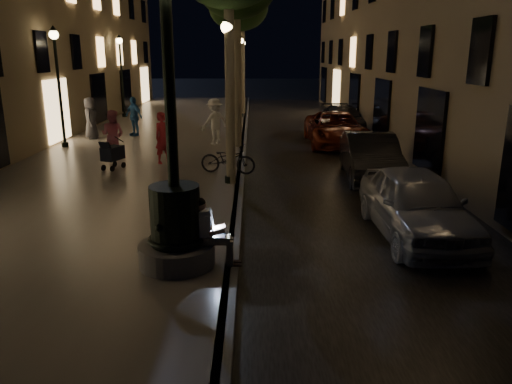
{
  "coord_description": "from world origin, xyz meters",
  "views": [
    {
      "loc": [
        0.39,
        -6.53,
        3.97
      ],
      "look_at": [
        0.46,
        3.0,
        1.3
      ],
      "focal_mm": 35.0,
      "sensor_mm": 36.0,
      "label": 1
    }
  ],
  "objects_px": {
    "lamp_curb_a": "(228,79)",
    "pedestrian_white": "(215,121)",
    "lamp_left_c": "(121,66)",
    "car_rear": "(344,118)",
    "bicycle": "(228,159)",
    "lamp_curb_b": "(237,70)",
    "car_front": "(416,204)",
    "car_second": "(371,157)",
    "pedestrian_blue": "(134,116)",
    "pedestrian_dark": "(91,118)",
    "tree_far": "(242,11)",
    "stroller": "(112,153)",
    "tree_third": "(238,8)",
    "seated_man_laptop": "(210,229)",
    "lamp_curb_c": "(241,66)",
    "pedestrian_red": "(163,138)",
    "lamp_curb_d": "(243,63)",
    "lamp_left_b": "(58,72)",
    "pedestrian_pink": "(113,135)",
    "car_third": "(336,129)",
    "fountain_lamppost": "(175,212)"
  },
  "relations": [
    {
      "from": "tree_far",
      "to": "lamp_left_c",
      "type": "distance_m",
      "value": 8.11
    },
    {
      "from": "lamp_curb_b",
      "to": "pedestrian_pink",
      "type": "bearing_deg",
      "value": -134.46
    },
    {
      "from": "tree_far",
      "to": "pedestrian_pink",
      "type": "height_order",
      "value": "tree_far"
    },
    {
      "from": "seated_man_laptop",
      "to": "lamp_curb_c",
      "type": "relative_size",
      "value": 0.27
    },
    {
      "from": "seated_man_laptop",
      "to": "lamp_curb_c",
      "type": "height_order",
      "value": "lamp_curb_c"
    },
    {
      "from": "pedestrian_pink",
      "to": "pedestrian_white",
      "type": "xyz_separation_m",
      "value": [
        3.49,
        3.07,
        0.07
      ]
    },
    {
      "from": "pedestrian_blue",
      "to": "bicycle",
      "type": "bearing_deg",
      "value": -21.03
    },
    {
      "from": "car_front",
      "to": "car_second",
      "type": "height_order",
      "value": "car_front"
    },
    {
      "from": "pedestrian_red",
      "to": "pedestrian_dark",
      "type": "xyz_separation_m",
      "value": [
        -4.18,
        5.25,
        0.03
      ]
    },
    {
      "from": "lamp_curb_a",
      "to": "tree_third",
      "type": "bearing_deg",
      "value": 90.0
    },
    {
      "from": "lamp_left_b",
      "to": "bicycle",
      "type": "height_order",
      "value": "lamp_left_b"
    },
    {
      "from": "tree_third",
      "to": "pedestrian_blue",
      "type": "relative_size",
      "value": 3.97
    },
    {
      "from": "seated_man_laptop",
      "to": "pedestrian_pink",
      "type": "xyz_separation_m",
      "value": [
        -4.3,
        9.52,
        0.21
      ]
    },
    {
      "from": "car_front",
      "to": "car_second",
      "type": "distance_m",
      "value": 5.18
    },
    {
      "from": "tree_third",
      "to": "pedestrian_white",
      "type": "height_order",
      "value": "tree_third"
    },
    {
      "from": "car_third",
      "to": "pedestrian_red",
      "type": "distance_m",
      "value": 8.24
    },
    {
      "from": "lamp_left_c",
      "to": "pedestrian_red",
      "type": "relative_size",
      "value": 2.68
    },
    {
      "from": "lamp_curb_c",
      "to": "pedestrian_white",
      "type": "distance_m",
      "value": 9.67
    },
    {
      "from": "lamp_left_b",
      "to": "pedestrian_white",
      "type": "distance_m",
      "value": 6.56
    },
    {
      "from": "pedestrian_blue",
      "to": "car_second",
      "type": "bearing_deg",
      "value": -2.61
    },
    {
      "from": "fountain_lamppost",
      "to": "lamp_curb_c",
      "type": "xyz_separation_m",
      "value": [
        0.7,
        22.0,
        2.02
      ]
    },
    {
      "from": "seated_man_laptop",
      "to": "pedestrian_white",
      "type": "bearing_deg",
      "value": 93.68
    },
    {
      "from": "lamp_curb_b",
      "to": "pedestrian_dark",
      "type": "relative_size",
      "value": 2.58
    },
    {
      "from": "lamp_left_c",
      "to": "car_rear",
      "type": "relative_size",
      "value": 1.09
    },
    {
      "from": "pedestrian_white",
      "to": "pedestrian_blue",
      "type": "xyz_separation_m",
      "value": [
        -3.96,
        2.32,
        -0.06
      ]
    },
    {
      "from": "car_second",
      "to": "lamp_curb_a",
      "type": "bearing_deg",
      "value": -162.12
    },
    {
      "from": "stroller",
      "to": "pedestrian_red",
      "type": "height_order",
      "value": "pedestrian_red"
    },
    {
      "from": "lamp_curb_b",
      "to": "pedestrian_blue",
      "type": "xyz_separation_m",
      "value": [
        -4.86,
        0.92,
        -2.13
      ]
    },
    {
      "from": "lamp_left_b",
      "to": "car_front",
      "type": "relative_size",
      "value": 1.09
    },
    {
      "from": "car_second",
      "to": "car_rear",
      "type": "xyz_separation_m",
      "value": [
        1.02,
        10.59,
        -0.1
      ]
    },
    {
      "from": "stroller",
      "to": "pedestrian_dark",
      "type": "bearing_deg",
      "value": 135.42
    },
    {
      "from": "pedestrian_blue",
      "to": "bicycle",
      "type": "height_order",
      "value": "pedestrian_blue"
    },
    {
      "from": "lamp_curb_d",
      "to": "pedestrian_blue",
      "type": "relative_size",
      "value": 2.65
    },
    {
      "from": "lamp_curb_a",
      "to": "pedestrian_white",
      "type": "xyz_separation_m",
      "value": [
        -0.9,
        6.6,
        -2.07
      ]
    },
    {
      "from": "car_rear",
      "to": "pedestrian_red",
      "type": "relative_size",
      "value": 2.46
    },
    {
      "from": "lamp_curb_a",
      "to": "lamp_curb_b",
      "type": "bearing_deg",
      "value": 90.0
    },
    {
      "from": "tree_third",
      "to": "lamp_curb_a",
      "type": "height_order",
      "value": "tree_third"
    },
    {
      "from": "car_second",
      "to": "pedestrian_red",
      "type": "xyz_separation_m",
      "value": [
        -6.91,
        1.68,
        0.36
      ]
    },
    {
      "from": "pedestrian_blue",
      "to": "pedestrian_dark",
      "type": "bearing_deg",
      "value": -116.16
    },
    {
      "from": "car_rear",
      "to": "bicycle",
      "type": "relative_size",
      "value": 2.44
    },
    {
      "from": "lamp_curb_d",
      "to": "car_second",
      "type": "bearing_deg",
      "value": -78.93
    },
    {
      "from": "pedestrian_blue",
      "to": "pedestrian_white",
      "type": "bearing_deg",
      "value": 6.93
    },
    {
      "from": "lamp_left_b",
      "to": "pedestrian_white",
      "type": "xyz_separation_m",
      "value": [
        6.2,
        0.6,
        -2.07
      ]
    },
    {
      "from": "tree_far",
      "to": "pedestrian_pink",
      "type": "bearing_deg",
      "value": -107.17
    },
    {
      "from": "tree_far",
      "to": "stroller",
      "type": "height_order",
      "value": "tree_far"
    },
    {
      "from": "fountain_lamppost",
      "to": "lamp_curb_b",
      "type": "distance_m",
      "value": 14.16
    },
    {
      "from": "bicycle",
      "to": "lamp_curb_b",
      "type": "bearing_deg",
      "value": 12.94
    },
    {
      "from": "car_second",
      "to": "pedestrian_blue",
      "type": "xyz_separation_m",
      "value": [
        -9.34,
        7.81,
        0.37
      ]
    },
    {
      "from": "lamp_curb_a",
      "to": "bicycle",
      "type": "bearing_deg",
      "value": 94.75
    },
    {
      "from": "seated_man_laptop",
      "to": "car_rear",
      "type": "bearing_deg",
      "value": 72.48
    }
  ]
}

